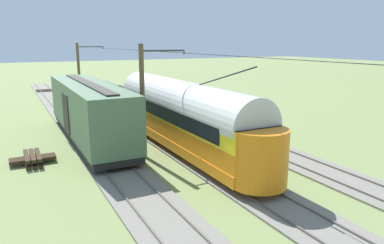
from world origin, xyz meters
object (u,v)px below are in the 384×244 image
at_px(vintage_streetcar, 181,114).
at_px(spare_tie_stack, 33,159).
at_px(catenary_pole_foreground, 80,73).
at_px(boxcar_adjacent, 89,110).
at_px(catenary_pole_mid_near, 144,99).

xyz_separation_m(vintage_streetcar, spare_tie_stack, (8.59, -1.25, -2.00)).
bearing_deg(spare_tie_stack, catenary_pole_foreground, -108.82).
relative_size(boxcar_adjacent, catenary_pole_mid_near, 2.19).
bearing_deg(boxcar_adjacent, spare_tie_stack, 39.83).
relative_size(catenary_pole_foreground, spare_tie_stack, 2.72).
distance_m(catenary_pole_foreground, catenary_pole_mid_near, 19.36).
bearing_deg(catenary_pole_foreground, spare_tie_stack, 71.18).
bearing_deg(boxcar_adjacent, catenary_pole_mid_near, 113.70).
bearing_deg(catenary_pole_foreground, catenary_pole_mid_near, 90.00).
height_order(boxcar_adjacent, spare_tie_stack, boxcar_adjacent).
relative_size(vintage_streetcar, catenary_pole_mid_near, 2.78).
height_order(vintage_streetcar, boxcar_adjacent, vintage_streetcar).
xyz_separation_m(boxcar_adjacent, spare_tie_stack, (3.85, 3.21, -1.90)).
height_order(boxcar_adjacent, catenary_pole_foreground, catenary_pole_foreground).
xyz_separation_m(catenary_pole_mid_near, spare_tie_stack, (6.01, -1.73, -3.16)).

